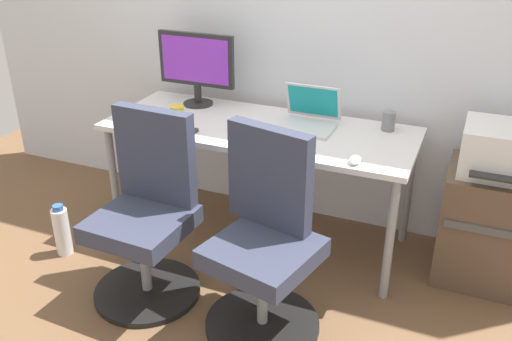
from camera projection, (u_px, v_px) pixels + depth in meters
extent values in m
plane|color=brown|center=(259.00, 236.00, 3.35)|extent=(5.28, 5.28, 0.00)
cube|color=silver|center=(288.00, 4.00, 3.13)|extent=(4.40, 0.04, 2.60)
cube|color=silver|center=(260.00, 129.00, 3.05)|extent=(1.70, 0.67, 0.03)
cylinder|color=gray|center=(114.00, 182.00, 3.25)|extent=(0.04, 0.04, 0.68)
cylinder|color=gray|center=(390.00, 240.00, 2.69)|extent=(0.04, 0.04, 0.68)
cylinder|color=gray|center=(165.00, 146.00, 3.72)|extent=(0.04, 0.04, 0.68)
cylinder|color=gray|center=(409.00, 190.00, 3.16)|extent=(0.04, 0.04, 0.68)
cylinder|color=black|center=(148.00, 291.00, 2.85)|extent=(0.54, 0.54, 0.03)
cylinder|color=gray|center=(145.00, 261.00, 2.77)|extent=(0.05, 0.05, 0.34)
cube|color=#33384C|center=(141.00, 224.00, 2.68)|extent=(0.46, 0.46, 0.09)
cube|color=#33384C|center=(155.00, 155.00, 2.71)|extent=(0.42, 0.09, 0.48)
cylinder|color=black|center=(262.00, 323.00, 2.63)|extent=(0.54, 0.54, 0.03)
cylinder|color=gray|center=(262.00, 292.00, 2.55)|extent=(0.05, 0.05, 0.34)
cube|color=#33384C|center=(263.00, 253.00, 2.46)|extent=(0.53, 0.53, 0.09)
cube|color=#33384C|center=(270.00, 177.00, 2.50)|extent=(0.42, 0.16, 0.48)
cube|color=brown|center=(487.00, 225.00, 2.87)|extent=(0.46, 0.43, 0.61)
cube|color=#4C4C4C|center=(489.00, 231.00, 2.65)|extent=(0.41, 0.01, 0.04)
cube|color=silver|center=(503.00, 150.00, 2.69)|extent=(0.38, 0.34, 0.24)
cube|color=#262626|center=(500.00, 178.00, 2.55)|extent=(0.27, 0.06, 0.01)
cylinder|color=white|center=(62.00, 232.00, 3.13)|extent=(0.09, 0.09, 0.28)
cylinder|color=#2D59B2|center=(58.00, 208.00, 3.06)|extent=(0.06, 0.06, 0.03)
cylinder|color=#262626|center=(198.00, 103.00, 3.37)|extent=(0.18, 0.18, 0.01)
cylinder|color=#262626|center=(198.00, 94.00, 3.35)|extent=(0.04, 0.04, 0.11)
cube|color=#262626|center=(196.00, 59.00, 3.26)|extent=(0.48, 0.03, 0.31)
cube|color=purple|center=(195.00, 60.00, 3.24)|extent=(0.43, 0.00, 0.26)
cube|color=silver|center=(304.00, 128.00, 2.99)|extent=(0.31, 0.22, 0.02)
cube|color=silver|center=(313.00, 101.00, 3.07)|extent=(0.31, 0.08, 0.20)
cube|color=teal|center=(313.00, 101.00, 3.06)|extent=(0.28, 0.06, 0.17)
cube|color=#2D2D2D|center=(165.00, 129.00, 2.98)|extent=(0.34, 0.12, 0.02)
cube|color=#B7B7B7|center=(276.00, 147.00, 2.76)|extent=(0.34, 0.12, 0.02)
ellipsoid|color=silver|center=(355.00, 160.00, 2.61)|extent=(0.06, 0.10, 0.03)
ellipsoid|color=#B7B7B7|center=(123.00, 122.00, 3.06)|extent=(0.06, 0.10, 0.03)
cylinder|color=yellow|center=(177.00, 114.00, 3.09)|extent=(0.08, 0.08, 0.09)
cylinder|color=slate|center=(388.00, 121.00, 2.97)|extent=(0.07, 0.07, 0.10)
cube|color=black|center=(243.00, 128.00, 3.01)|extent=(0.07, 0.14, 0.01)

